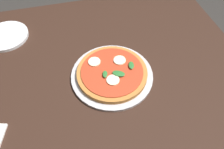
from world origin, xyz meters
TOP-DOWN VIEW (x-y plane):
  - ground_plane at (0.00, 0.00)m, footprint 6.00×6.00m
  - dining_table at (0.00, 0.00)m, footprint 1.13×1.16m
  - serving_tray at (-0.02, 0.02)m, footprint 0.32×0.32m
  - pizza at (-0.02, 0.02)m, footprint 0.27×0.27m
  - plate_white at (-0.36, -0.39)m, footprint 0.20×0.20m

SIDE VIEW (x-z plane):
  - ground_plane at x=0.00m, z-range 0.00..0.00m
  - dining_table at x=0.00m, z-range 0.26..0.98m
  - serving_tray at x=-0.02m, z-range 0.71..0.72m
  - plate_white at x=-0.36m, z-range 0.71..0.73m
  - pizza at x=-0.02m, z-range 0.72..0.75m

